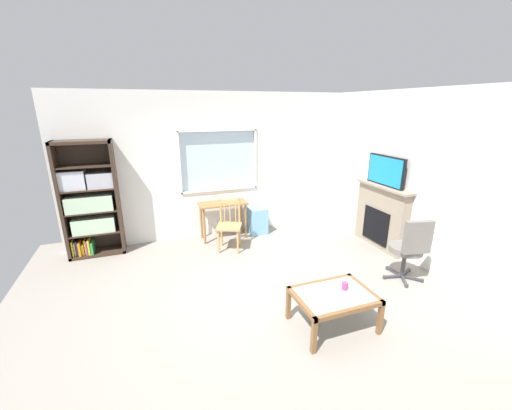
# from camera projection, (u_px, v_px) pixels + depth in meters

# --- Properties ---
(ground) EXTENTS (6.56, 5.97, 0.02)m
(ground) POSITION_uv_depth(u_px,v_px,m) (259.00, 297.00, 4.34)
(ground) COLOR gray
(wall_back_with_window) EXTENTS (5.56, 0.15, 2.77)m
(wall_back_with_window) POSITION_uv_depth(u_px,v_px,m) (214.00, 167.00, 6.14)
(wall_back_with_window) COLOR silver
(wall_back_with_window) RESTS_ON ground
(wall_right) EXTENTS (0.12, 5.17, 2.77)m
(wall_right) POSITION_uv_depth(u_px,v_px,m) (431.00, 182.00, 4.85)
(wall_right) COLOR silver
(wall_right) RESTS_ON ground
(bookshelf) EXTENTS (0.90, 0.38, 1.98)m
(bookshelf) POSITION_uv_depth(u_px,v_px,m) (90.00, 203.00, 5.33)
(bookshelf) COLOR #38281E
(bookshelf) RESTS_ON ground
(desk_under_window) EXTENTS (0.91, 0.40, 0.73)m
(desk_under_window) POSITION_uv_depth(u_px,v_px,m) (223.00, 209.00, 6.09)
(desk_under_window) COLOR olive
(desk_under_window) RESTS_ON ground
(wooden_chair) EXTENTS (0.54, 0.53, 0.90)m
(wooden_chair) POSITION_uv_depth(u_px,v_px,m) (229.00, 225.00, 5.66)
(wooden_chair) COLOR tan
(wooden_chair) RESTS_ON ground
(plastic_drawer_unit) EXTENTS (0.35, 0.40, 0.54)m
(plastic_drawer_unit) POSITION_uv_depth(u_px,v_px,m) (257.00, 220.00, 6.47)
(plastic_drawer_unit) COLOR #72ADDB
(plastic_drawer_unit) RESTS_ON ground
(fireplace) EXTENTS (0.26, 1.25, 1.16)m
(fireplace) POSITION_uv_depth(u_px,v_px,m) (381.00, 216.00, 5.75)
(fireplace) COLOR gray
(fireplace) RESTS_ON ground
(tv) EXTENTS (0.06, 0.84, 0.52)m
(tv) POSITION_uv_depth(u_px,v_px,m) (386.00, 171.00, 5.49)
(tv) COLOR black
(tv) RESTS_ON fireplace
(office_chair) EXTENTS (0.58, 0.60, 1.00)m
(office_chair) POSITION_uv_depth(u_px,v_px,m) (410.00, 247.00, 4.57)
(office_chair) COLOR slate
(office_chair) RESTS_ON ground
(coffee_table) EXTENTS (0.91, 0.66, 0.44)m
(coffee_table) POSITION_uv_depth(u_px,v_px,m) (334.00, 298.00, 3.65)
(coffee_table) COLOR #8C9E99
(coffee_table) RESTS_ON ground
(sippy_cup) EXTENTS (0.07, 0.07, 0.09)m
(sippy_cup) POSITION_uv_depth(u_px,v_px,m) (345.00, 286.00, 3.71)
(sippy_cup) COLOR #DB3D84
(sippy_cup) RESTS_ON coffee_table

